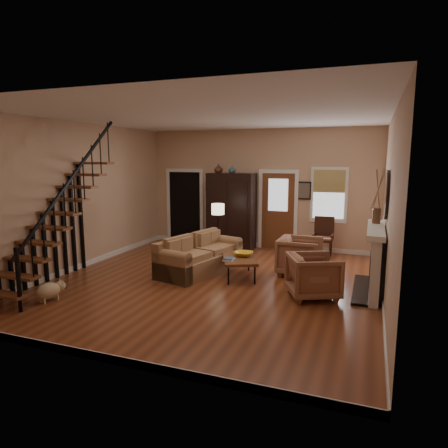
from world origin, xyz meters
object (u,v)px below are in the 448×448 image
(coffee_table, at_px, (239,267))
(floor_lamp, at_px, (218,231))
(armoire, at_px, (231,211))
(armchair_left, at_px, (314,276))
(side_chair, at_px, (323,237))
(sofa, at_px, (200,255))
(armchair_right, at_px, (300,256))

(coffee_table, bearing_deg, floor_lamp, 126.48)
(armoire, distance_m, coffee_table, 2.99)
(armchair_left, bearing_deg, side_chair, -20.94)
(side_chair, bearing_deg, armoire, 175.52)
(sofa, bearing_deg, side_chair, 59.51)
(sofa, height_order, side_chair, side_chair)
(armoire, distance_m, armchair_right, 3.08)
(armchair_right, relative_size, floor_lamp, 0.65)
(armchair_right, bearing_deg, floor_lamp, 73.19)
(coffee_table, height_order, side_chair, side_chair)
(coffee_table, xyz_separation_m, floor_lamp, (-1.02, 1.38, 0.48))
(armoire, height_order, armchair_right, armoire)
(armoire, bearing_deg, sofa, -86.05)
(sofa, height_order, coffee_table, sofa)
(armchair_right, xyz_separation_m, floor_lamp, (-2.18, 0.70, 0.28))
(armchair_right, bearing_deg, coffee_table, 121.21)
(floor_lamp, bearing_deg, armoire, 93.99)
(floor_lamp, distance_m, side_chair, 2.69)
(armchair_left, height_order, floor_lamp, floor_lamp)
(sofa, relative_size, armchair_left, 2.39)
(coffee_table, bearing_deg, armchair_right, 30.14)
(sofa, xyz_separation_m, armchair_right, (2.09, 0.61, 0.02))
(armoire, distance_m, floor_lamp, 1.33)
(armchair_left, bearing_deg, coffee_table, 42.70)
(side_chair, bearing_deg, coffee_table, -120.43)
(sofa, relative_size, armchair_right, 2.32)
(side_chair, bearing_deg, floor_lamp, -156.40)
(sofa, xyz_separation_m, armchair_left, (2.58, -0.75, 0.01))
(armoire, height_order, side_chair, armoire)
(coffee_table, distance_m, floor_lamp, 1.78)
(coffee_table, relative_size, armchair_right, 1.26)
(armoire, relative_size, coffee_table, 1.85)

